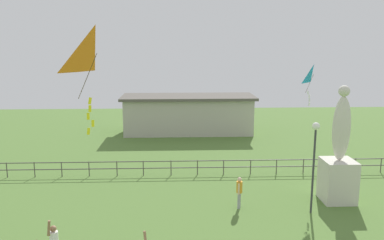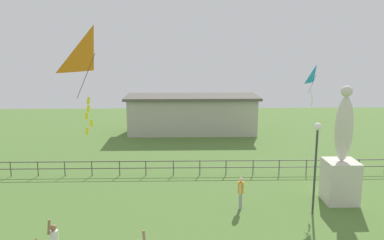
% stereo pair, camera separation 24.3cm
% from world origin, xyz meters
% --- Properties ---
extents(statue_monument, '(1.60, 1.60, 6.03)m').
position_xyz_m(statue_monument, '(9.01, 9.61, 1.97)').
color(statue_monument, beige).
rests_on(statue_monument, ground_plane).
extents(lamppost, '(0.36, 0.36, 4.47)m').
position_xyz_m(lamppost, '(7.17, 8.18, 3.24)').
color(lamppost, '#38383D').
rests_on(lamppost, ground_plane).
extents(person_4, '(0.30, 0.47, 1.60)m').
position_xyz_m(person_4, '(3.78, 8.87, 0.92)').
color(person_4, '#99999E').
rests_on(person_4, ground_plane).
extents(kite_2, '(1.31, 1.29, 2.99)m').
position_xyz_m(kite_2, '(-1.49, 1.57, 7.71)').
color(kite_2, orange).
extents(kite_3, '(0.92, 0.97, 2.35)m').
position_xyz_m(kite_3, '(8.37, 12.30, 6.30)').
color(kite_3, '#198CD1').
extents(waterfront_railing, '(36.01, 0.06, 0.95)m').
position_xyz_m(waterfront_railing, '(-0.38, 14.00, 0.63)').
color(waterfront_railing, '#4C4742').
rests_on(waterfront_railing, ground_plane).
extents(pavilion_building, '(12.02, 4.42, 3.43)m').
position_xyz_m(pavilion_building, '(1.80, 26.00, 1.74)').
color(pavilion_building, '#B7B2A3').
rests_on(pavilion_building, ground_plane).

